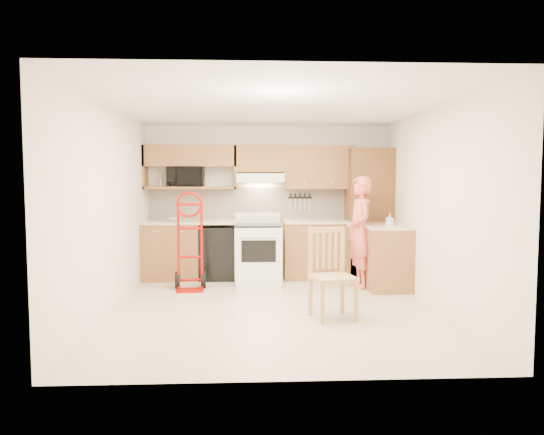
{
  "coord_description": "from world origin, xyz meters",
  "views": [
    {
      "loc": [
        -0.32,
        -6.11,
        1.61
      ],
      "look_at": [
        0.0,
        0.5,
        1.1
      ],
      "focal_mm": 33.03,
      "sensor_mm": 36.0,
      "label": 1
    }
  ],
  "objects": [
    {
      "name": "knife_strip",
      "position": [
        0.55,
        2.21,
        1.24
      ],
      "size": [
        0.4,
        0.05,
        0.29
      ],
      "primitive_type": null,
      "color": "black",
      "rests_on": "backsplash"
    },
    {
      "name": "lower_cab_left",
      "position": [
        -1.55,
        1.95,
        0.45
      ],
      "size": [
        0.9,
        0.6,
        0.9
      ],
      "primitive_type": "cube",
      "color": "olive",
      "rests_on": "ground"
    },
    {
      "name": "wall_left",
      "position": [
        -2.01,
        0.0,
        1.25
      ],
      "size": [
        0.02,
        4.5,
        2.5
      ],
      "primitive_type": "cube",
      "color": "silver",
      "rests_on": "ground"
    },
    {
      "name": "floor",
      "position": [
        0.0,
        0.0,
        -0.01
      ],
      "size": [
        4.0,
        4.5,
        0.02
      ],
      "primitive_type": "cube",
      "color": "beige",
      "rests_on": "ground"
    },
    {
      "name": "bowl",
      "position": [
        -1.5,
        1.95,
        0.97
      ],
      "size": [
        0.21,
        0.21,
        0.05
      ],
      "primitive_type": "imported",
      "rotation": [
        0.0,
        0.0,
        -0.01
      ],
      "color": "white",
      "rests_on": "countertop_left"
    },
    {
      "name": "upper_shelf_mw",
      "position": [
        -1.25,
        2.08,
        1.47
      ],
      "size": [
        1.5,
        0.33,
        0.04
      ],
      "primitive_type": "cube",
      "color": "olive",
      "rests_on": "wall_back"
    },
    {
      "name": "range_hood",
      "position": [
        -0.12,
        2.02,
        1.63
      ],
      "size": [
        0.76,
        0.46,
        0.14
      ],
      "primitive_type": "cube",
      "color": "white",
      "rests_on": "wall_back"
    },
    {
      "name": "countertop_left",
      "position": [
        -1.25,
        1.95,
        0.92
      ],
      "size": [
        1.5,
        0.63,
        0.04
      ],
      "primitive_type": "cube",
      "color": "#C0B497",
      "rests_on": "lower_cab_left"
    },
    {
      "name": "countertop_return",
      "position": [
        1.7,
        1.15,
        0.92
      ],
      "size": [
        0.63,
        1.0,
        0.04
      ],
      "primitive_type": "cube",
      "color": "#C0B497",
      "rests_on": "cab_return_right"
    },
    {
      "name": "range",
      "position": [
        -0.16,
        1.62,
        0.53
      ],
      "size": [
        0.72,
        0.95,
        1.07
      ],
      "primitive_type": null,
      "color": "white",
      "rests_on": "ground"
    },
    {
      "name": "person",
      "position": [
        1.33,
        1.15,
        0.83
      ],
      "size": [
        0.44,
        0.63,
        1.65
      ],
      "primitive_type": "imported",
      "rotation": [
        0.0,
        0.0,
        -1.49
      ],
      "color": "#E65E54",
      "rests_on": "ground"
    },
    {
      "name": "pantry_tall",
      "position": [
        1.65,
        1.95,
        1.05
      ],
      "size": [
        0.7,
        0.6,
        2.1
      ],
      "primitive_type": "cube",
      "color": "brown",
      "rests_on": "ground"
    },
    {
      "name": "dishwasher",
      "position": [
        -0.8,
        1.95,
        0.42
      ],
      "size": [
        0.6,
        0.6,
        0.85
      ],
      "primitive_type": "cube",
      "color": "black",
      "rests_on": "ground"
    },
    {
      "name": "cab_return_right",
      "position": [
        1.7,
        1.15,
        0.45
      ],
      "size": [
        0.6,
        1.0,
        0.9
      ],
      "primitive_type": "cube",
      "color": "olive",
      "rests_on": "ground"
    },
    {
      "name": "upper_cab_center",
      "position": [
        -0.12,
        2.08,
        1.94
      ],
      "size": [
        0.76,
        0.33,
        0.44
      ],
      "primitive_type": "cube",
      "color": "olive",
      "rests_on": "wall_back"
    },
    {
      "name": "upper_cab_left",
      "position": [
        -1.25,
        2.08,
        1.98
      ],
      "size": [
        1.5,
        0.33,
        0.34
      ],
      "primitive_type": "cube",
      "color": "olive",
      "rests_on": "wall_back"
    },
    {
      "name": "microwave",
      "position": [
        -1.32,
        2.08,
        1.65
      ],
      "size": [
        0.59,
        0.4,
        0.32
      ],
      "primitive_type": "imported",
      "rotation": [
        0.0,
        0.0,
        -0.01
      ],
      "color": "black",
      "rests_on": "upper_shelf_mw"
    },
    {
      "name": "hand_truck",
      "position": [
        -1.16,
        1.12,
        0.64
      ],
      "size": [
        0.54,
        0.5,
        1.29
      ],
      "primitive_type": null,
      "rotation": [
        0.0,
        0.0,
        0.07
      ],
      "color": "#AA0602",
      "rests_on": "ground"
    },
    {
      "name": "countertop_right",
      "position": [
        0.83,
        1.95,
        0.92
      ],
      "size": [
        1.14,
        0.63,
        0.04
      ],
      "primitive_type": "cube",
      "color": "#C0B497",
      "rests_on": "lower_cab_right"
    },
    {
      "name": "ceiling",
      "position": [
        0.0,
        0.0,
        2.51
      ],
      "size": [
        4.0,
        4.5,
        0.02
      ],
      "primitive_type": "cube",
      "color": "white",
      "rests_on": "ground"
    },
    {
      "name": "wall_right",
      "position": [
        2.01,
        0.0,
        1.25
      ],
      "size": [
        0.02,
        4.5,
        2.5
      ],
      "primitive_type": "cube",
      "color": "silver",
      "rests_on": "ground"
    },
    {
      "name": "backsplash",
      "position": [
        0.0,
        2.23,
        1.2
      ],
      "size": [
        3.92,
        0.03,
        0.55
      ],
      "primitive_type": "cube",
      "color": "beige",
      "rests_on": "wall_back"
    },
    {
      "name": "soap_bottle",
      "position": [
        1.7,
        0.9,
        1.03
      ],
      "size": [
        0.09,
        0.09,
        0.18
      ],
      "primitive_type": "imported",
      "rotation": [
        0.0,
        0.0,
        0.11
      ],
      "color": "white",
      "rests_on": "countertop_return"
    },
    {
      "name": "wall_front",
      "position": [
        0.0,
        -2.26,
        1.25
      ],
      "size": [
        4.0,
        0.02,
        2.5
      ],
      "primitive_type": "cube",
      "color": "silver",
      "rests_on": "ground"
    },
    {
      "name": "upper_cab_right",
      "position": [
        0.83,
        2.08,
        1.8
      ],
      "size": [
        1.14,
        0.33,
        0.7
      ],
      "primitive_type": "cube",
      "color": "olive",
      "rests_on": "wall_back"
    },
    {
      "name": "lower_cab_right",
      "position": [
        0.83,
        1.95,
        0.45
      ],
      "size": [
        1.14,
        0.6,
        0.9
      ],
      "primitive_type": "cube",
      "color": "olive",
      "rests_on": "ground"
    },
    {
      "name": "wall_back",
      "position": [
        0.0,
        2.26,
        1.25
      ],
      "size": [
        4.0,
        0.02,
        2.5
      ],
      "primitive_type": "cube",
      "color": "silver",
      "rests_on": "ground"
    },
    {
      "name": "dining_chair",
      "position": [
        0.65,
        -0.48,
        0.52
      ],
      "size": [
        0.56,
        0.6,
        1.04
      ],
      "primitive_type": null,
      "rotation": [
        0.0,
        0.0,
        0.21
      ],
      "color": "tan",
      "rests_on": "ground"
    }
  ]
}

